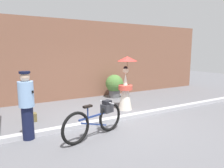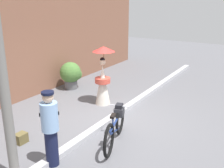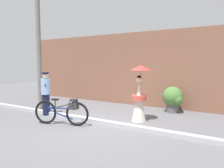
% 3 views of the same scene
% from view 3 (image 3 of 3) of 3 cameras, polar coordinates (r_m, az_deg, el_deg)
% --- Properties ---
extents(ground_plane, '(30.00, 30.00, 0.00)m').
position_cam_3_polar(ground_plane, '(6.72, -2.67, -10.87)').
color(ground_plane, slate).
extents(building_wall, '(14.00, 0.40, 3.32)m').
position_cam_3_polar(building_wall, '(9.58, 8.92, 4.05)').
color(building_wall, brown).
rests_on(building_wall, ground_plane).
extents(sidewalk_curb, '(14.00, 0.20, 0.12)m').
position_cam_3_polar(sidewalk_curb, '(6.71, -2.67, -10.38)').
color(sidewalk_curb, '#B2B2B7').
rests_on(sidewalk_curb, ground_plane).
extents(bicycle_near_officer, '(1.75, 0.67, 0.82)m').
position_cam_3_polar(bicycle_near_officer, '(6.68, -13.26, -7.33)').
color(bicycle_near_officer, black).
rests_on(bicycle_near_officer, ground_plane).
extents(person_officer, '(0.34, 0.34, 1.59)m').
position_cam_3_polar(person_officer, '(8.07, -17.70, -2.25)').
color(person_officer, '#141938').
rests_on(person_officer, ground_plane).
extents(person_with_parasol, '(0.69, 0.69, 1.86)m').
position_cam_3_polar(person_with_parasol, '(6.89, 7.50, -2.98)').
color(person_with_parasol, silver).
rests_on(person_with_parasol, ground_plane).
extents(potted_plant_by_door, '(0.80, 0.78, 1.02)m').
position_cam_3_polar(potted_plant_by_door, '(8.48, 16.43, -3.78)').
color(potted_plant_by_door, '#59595B').
rests_on(potted_plant_by_door, ground_plane).
extents(backpack_on_pavement, '(0.27, 0.22, 0.24)m').
position_cam_3_polar(backpack_on_pavement, '(8.89, -10.57, -6.06)').
color(backpack_on_pavement, brown).
rests_on(backpack_on_pavement, ground_plane).
extents(utility_pole, '(0.18, 0.18, 4.80)m').
position_cam_3_polar(utility_pole, '(8.74, -19.45, 8.51)').
color(utility_pole, slate).
rests_on(utility_pole, ground_plane).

